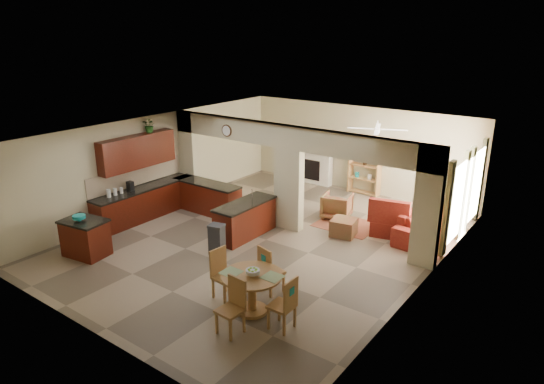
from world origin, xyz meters
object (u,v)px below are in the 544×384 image
Objects in this scene: kitchen_island at (85,238)px; sofa at (431,223)px; dining_table at (252,287)px; armchair at (337,206)px.

kitchen_island is 8.59m from sofa.
dining_table is at bearing -3.61° from kitchen_island.
armchair is at bearing 48.55° from kitchen_island.
kitchen_island is 0.44× the size of sofa.
dining_table is 5.32m from armchair.
kitchen_island is 6.70m from armchair.
dining_table reaches higher than sofa.
kitchen_island is at bearing 137.63° from sofa.
sofa is (1.53, 5.50, -0.15)m from dining_table.
kitchen_island is 0.98× the size of dining_table.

